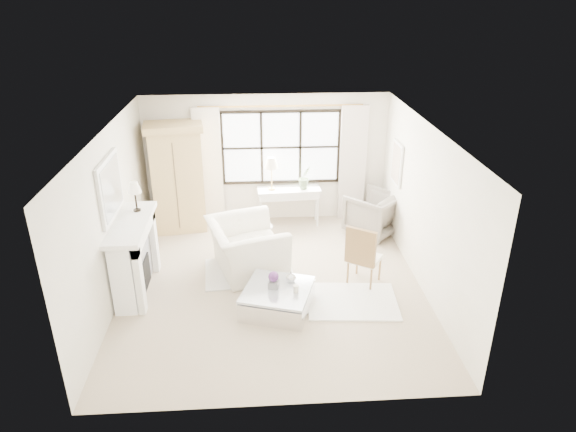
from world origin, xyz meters
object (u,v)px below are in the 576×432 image
at_px(armoire, 178,177).
at_px(club_armchair, 247,247).
at_px(console_table, 289,206).
at_px(coffee_table, 277,299).

bearing_deg(armoire, club_armchair, -60.74).
relative_size(armoire, console_table, 1.69).
bearing_deg(console_table, coffee_table, -100.63).
xyz_separation_m(console_table, coffee_table, (-0.40, -3.14, -0.22)).
xyz_separation_m(armoire, coffee_table, (1.86, -3.06, -0.96)).
bearing_deg(console_table, armoire, 178.57).
distance_m(armoire, console_table, 2.37).
bearing_deg(club_armchair, coffee_table, -175.96).
relative_size(console_table, club_armchair, 0.96).
distance_m(club_armchair, coffee_table, 1.37).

